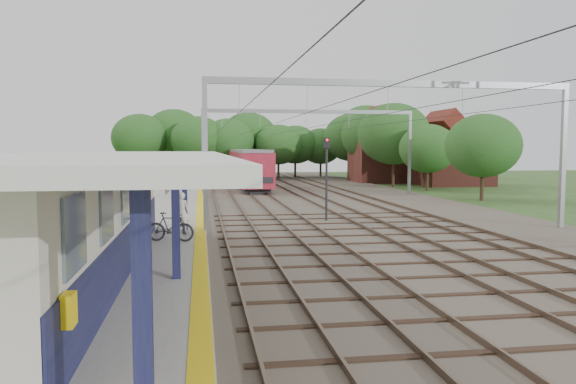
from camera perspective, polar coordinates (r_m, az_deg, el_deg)
ground at (r=11.60m, az=19.19°, el=-15.68°), size 160.00×160.00×0.00m
ballast_bed at (r=40.83m, az=4.20°, el=-0.97°), size 18.00×90.00×0.10m
platform at (r=23.99m, az=-14.29°, el=-4.68°), size 5.00×52.00×0.35m
yellow_stripe at (r=23.85m, az=-8.90°, el=-4.21°), size 0.45×52.00×0.01m
station_building at (r=17.09m, az=-21.23°, el=-2.21°), size 3.41×18.00×3.40m
canopy at (r=15.79m, az=-18.23°, el=3.16°), size 6.40×20.00×3.44m
rail_tracks at (r=40.32m, az=0.73°, el=-0.85°), size 11.80×88.00×0.15m
catenary_system at (r=35.94m, az=5.00°, el=7.00°), size 17.22×88.00×7.00m
tree_band at (r=67.32m, az=-1.16°, el=5.35°), size 31.72×30.88×8.82m
house_near at (r=61.46m, az=16.39°, el=3.45°), size 7.00×6.12×7.89m
house_far at (r=65.14m, az=10.14°, el=3.83°), size 8.00×6.12×8.66m
person at (r=24.55m, az=-10.72°, el=-1.99°), size 0.72×0.58×1.70m
bicycle at (r=22.08m, az=-11.86°, el=-3.50°), size 1.94×1.06×1.12m
train at (r=63.01m, az=-4.60°, el=2.79°), size 2.79×34.69×3.67m
signal_post at (r=29.58m, az=3.94°, el=2.40°), size 0.36×0.32×4.49m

